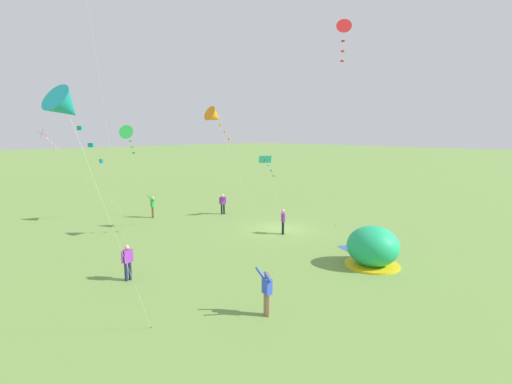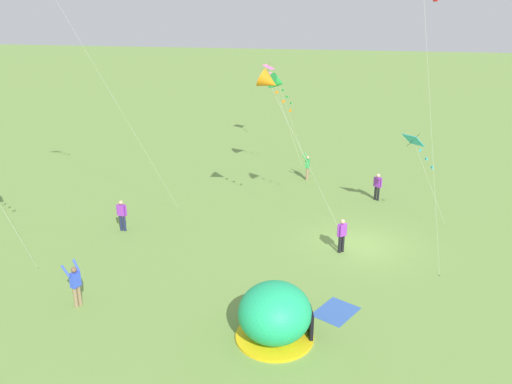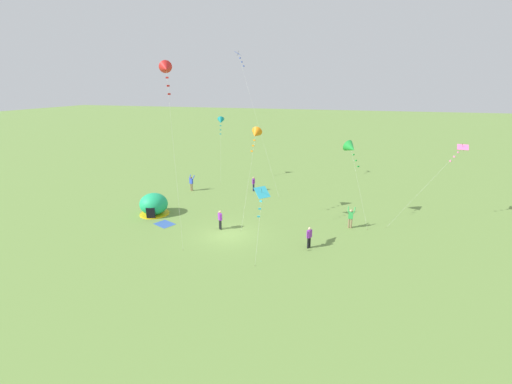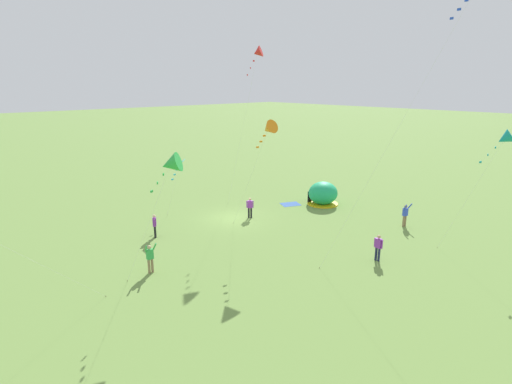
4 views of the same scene
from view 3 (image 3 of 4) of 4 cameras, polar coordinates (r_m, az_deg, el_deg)
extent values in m
plane|color=olive|center=(29.16, -4.63, -7.07)|extent=(300.00, 300.00, 0.00)
ellipsoid|color=#1EAD6B|center=(34.53, -16.68, -1.92)|extent=(2.70, 2.60, 2.10)
cylinder|color=yellow|center=(34.86, -16.54, -3.47)|extent=(2.81, 2.81, 0.10)
cube|color=black|center=(33.54, -17.15, -3.44)|extent=(0.80, 0.36, 1.10)
cube|color=#3359A5|center=(32.21, -15.00, -5.17)|extent=(2.09, 1.89, 0.01)
cylinder|color=black|center=(27.06, 8.94, -8.26)|extent=(0.15, 0.15, 0.88)
cylinder|color=black|center=(26.92, 8.67, -8.39)|extent=(0.15, 0.15, 0.88)
cube|color=purple|center=(26.68, 8.88, -6.89)|extent=(0.40, 0.45, 0.60)
sphere|color=beige|center=(26.50, 8.93, -6.04)|extent=(0.22, 0.22, 0.22)
cylinder|color=purple|center=(26.86, 9.22, -6.73)|extent=(0.09, 0.09, 0.58)
cylinder|color=purple|center=(26.50, 8.54, -7.05)|extent=(0.09, 0.09, 0.58)
cylinder|color=black|center=(30.16, -6.05, -5.34)|extent=(0.15, 0.15, 0.88)
cylinder|color=black|center=(29.99, -5.89, -5.47)|extent=(0.15, 0.15, 0.88)
cube|color=purple|center=(29.79, -6.02, -4.10)|extent=(0.44, 0.44, 0.60)
sphere|color=tan|center=(29.64, -6.05, -3.32)|extent=(0.22, 0.22, 0.22)
cylinder|color=purple|center=(30.00, -6.22, -3.94)|extent=(0.09, 0.09, 0.58)
cylinder|color=purple|center=(29.58, -5.82, -4.25)|extent=(0.09, 0.09, 0.58)
cylinder|color=#8C7251|center=(31.31, 15.22, -5.00)|extent=(0.15, 0.15, 0.88)
cylinder|color=#8C7251|center=(31.30, 15.58, -5.05)|extent=(0.15, 0.15, 0.88)
cube|color=green|center=(31.04, 15.51, -3.76)|extent=(0.40, 0.27, 0.60)
sphere|color=tan|center=(30.89, 15.58, -3.02)|extent=(0.22, 0.22, 0.22)
cylinder|color=green|center=(31.04, 15.13, -2.82)|extent=(0.12, 0.38, 0.50)
cylinder|color=green|center=(31.00, 16.10, -2.93)|extent=(0.18, 0.39, 0.50)
cylinder|color=#1E2347|center=(40.57, -0.37, 0.82)|extent=(0.15, 0.15, 0.88)
cylinder|color=#1E2347|center=(40.38, -0.45, 0.74)|extent=(0.15, 0.15, 0.88)
cube|color=purple|center=(40.27, -0.42, 1.79)|extent=(0.24, 0.38, 0.60)
sphere|color=tan|center=(40.15, -0.42, 2.38)|extent=(0.22, 0.22, 0.22)
cylinder|color=purple|center=(40.50, -0.32, 1.88)|extent=(0.09, 0.09, 0.58)
cylinder|color=purple|center=(40.04, -0.52, 1.70)|extent=(0.09, 0.09, 0.58)
cylinder|color=#8C7251|center=(41.35, -10.80, 0.83)|extent=(0.15, 0.15, 0.88)
cylinder|color=#8C7251|center=(41.22, -10.59, 0.79)|extent=(0.15, 0.15, 0.88)
cube|color=blue|center=(41.08, -10.75, 1.80)|extent=(0.42, 0.32, 0.60)
sphere|color=brown|center=(40.97, -10.79, 2.38)|extent=(0.22, 0.22, 0.22)
cylinder|color=blue|center=(41.24, -10.94, 2.51)|extent=(0.11, 0.38, 0.50)
cylinder|color=blue|center=(40.91, -10.37, 2.42)|extent=(0.23, 0.38, 0.50)
cylinder|color=silver|center=(30.19, -1.25, 1.78)|extent=(0.16, 4.10, 7.84)
cylinder|color=brown|center=(29.71, -2.54, -6.48)|extent=(0.03, 0.03, 0.06)
cone|color=orange|center=(31.28, -0.03, 9.68)|extent=(1.00, 1.22, 1.23)
cube|color=orange|center=(30.96, -0.28, 8.64)|extent=(0.21, 0.11, 0.12)
cube|color=orange|center=(30.70, -0.49, 7.74)|extent=(0.21, 0.12, 0.12)
cube|color=orange|center=(30.45, -0.70, 6.83)|extent=(0.21, 0.09, 0.12)
cylinder|color=silver|center=(39.36, 0.37, 11.16)|extent=(6.18, 4.52, 15.47)
cylinder|color=brown|center=(38.14, 3.87, -0.96)|extent=(0.03, 0.03, 0.06)
cube|color=blue|center=(42.32, -3.03, 22.08)|extent=(0.77, 0.83, 0.38)
cylinder|color=#332314|center=(42.32, -3.03, 22.09)|extent=(0.27, 0.20, 0.55)
cube|color=blue|center=(41.94, -2.67, 21.41)|extent=(0.11, 0.21, 0.12)
cube|color=blue|center=(41.63, -2.36, 20.84)|extent=(0.11, 0.21, 0.12)
cube|color=blue|center=(41.32, -2.06, 20.25)|extent=(0.12, 0.21, 0.12)
cylinder|color=silver|center=(24.30, 0.43, -6.14)|extent=(0.12, 2.21, 4.72)
cylinder|color=brown|center=(24.39, -0.18, -12.18)|extent=(0.03, 0.03, 0.06)
cube|color=#33B7D1|center=(24.47, 1.02, -0.06)|extent=(1.24, 1.25, 0.64)
cylinder|color=#332314|center=(24.47, 1.02, -0.04)|extent=(0.05, 0.61, 0.74)
cube|color=#33B7D1|center=(24.25, 0.80, -1.54)|extent=(0.21, 0.11, 0.12)
cube|color=#33B7D1|center=(24.08, 0.62, -2.81)|extent=(0.21, 0.12, 0.12)
cube|color=#33B7D1|center=(23.93, 0.43, -4.11)|extent=(0.21, 0.12, 0.12)
cylinder|color=silver|center=(33.76, 26.28, 0.70)|extent=(5.98, 4.16, 6.78)
cylinder|color=brown|center=(32.45, 20.85, -5.54)|extent=(0.03, 0.03, 0.06)
cube|color=pink|center=(35.71, 31.22, 6.41)|extent=(1.04, 0.98, 0.39)
cylinder|color=#332314|center=(35.71, 31.22, 6.43)|extent=(0.29, 0.21, 0.73)
cube|color=pink|center=(35.44, 30.64, 5.72)|extent=(0.11, 0.21, 0.12)
cube|color=pink|center=(35.23, 30.14, 5.12)|extent=(0.18, 0.19, 0.12)
cube|color=pink|center=(35.02, 29.64, 4.52)|extent=(0.15, 0.20, 0.12)
cylinder|color=silver|center=(31.37, 16.80, 0.59)|extent=(2.00, 2.06, 6.75)
cylinder|color=brown|center=(31.55, 18.07, -5.91)|extent=(0.03, 0.03, 0.06)
cone|color=green|center=(31.60, 15.54, 7.12)|extent=(1.59, 1.59, 1.28)
cube|color=green|center=(31.41, 15.96, 6.02)|extent=(0.17, 0.20, 0.12)
cube|color=green|center=(31.26, 16.32, 5.06)|extent=(0.16, 0.20, 0.12)
cube|color=green|center=(31.12, 16.68, 4.10)|extent=(0.20, 0.16, 0.12)
cylinder|color=silver|center=(26.19, -13.38, 4.93)|extent=(1.64, 2.28, 13.22)
cylinder|color=brown|center=(27.07, -12.04, -9.40)|extent=(0.03, 0.03, 0.06)
cone|color=red|center=(27.02, -14.78, 19.35)|extent=(1.31, 1.31, 1.11)
cube|color=red|center=(26.67, -14.60, 17.97)|extent=(0.21, 0.13, 0.12)
cube|color=red|center=(26.39, -14.44, 16.77)|extent=(0.18, 0.18, 0.12)
cube|color=red|center=(26.13, -14.28, 15.54)|extent=(0.19, 0.17, 0.12)
cylinder|color=silver|center=(44.14, -5.89, 6.60)|extent=(0.86, 2.73, 7.60)
cylinder|color=brown|center=(43.64, -5.89, 1.38)|extent=(0.03, 0.03, 0.06)
cone|color=teal|center=(45.00, -5.90, 11.70)|extent=(1.17, 1.33, 1.15)
cube|color=teal|center=(44.67, -5.92, 10.93)|extent=(0.21, 0.10, 0.12)
cube|color=teal|center=(44.39, -5.93, 10.27)|extent=(0.21, 0.12, 0.12)
cube|color=teal|center=(44.12, -5.95, 9.60)|extent=(0.20, 0.08, 0.12)
camera|label=1|loc=(53.77, -15.56, 11.43)|focal=28.00mm
camera|label=2|loc=(40.75, -38.86, 12.12)|focal=35.00mm
camera|label=4|loc=(50.04, 28.70, 13.95)|focal=28.00mm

